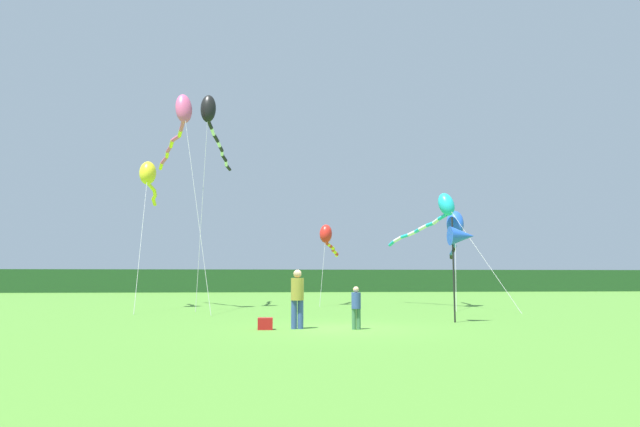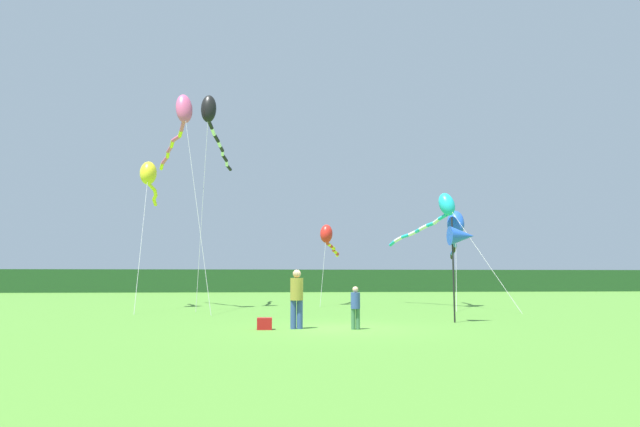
# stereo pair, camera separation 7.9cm
# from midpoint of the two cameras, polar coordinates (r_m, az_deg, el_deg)

# --- Properties ---
(ground_plane) EXTENTS (120.00, 120.00, 0.00)m
(ground_plane) POSITION_cam_midpoint_polar(r_m,az_deg,el_deg) (17.35, 1.76, -11.98)
(ground_plane) COLOR #4C842D
(distant_treeline) EXTENTS (108.00, 3.24, 2.50)m
(distant_treeline) POSITION_cam_midpoint_polar(r_m,az_deg,el_deg) (62.18, -3.43, -7.07)
(distant_treeline) COLOR #234C23
(distant_treeline) RESTS_ON ground
(person_adult) EXTENTS (0.40, 0.40, 1.83)m
(person_adult) POSITION_cam_midpoint_polar(r_m,az_deg,el_deg) (17.12, -2.53, -8.62)
(person_adult) COLOR #334C8C
(person_adult) RESTS_ON ground
(person_child) EXTENTS (0.29, 0.29, 1.31)m
(person_child) POSITION_cam_midpoint_polar(r_m,az_deg,el_deg) (16.96, 3.68, -9.61)
(person_child) COLOR #3F724C
(person_child) RESTS_ON ground
(cooler_box) EXTENTS (0.46, 0.34, 0.36)m
(cooler_box) POSITION_cam_midpoint_polar(r_m,az_deg,el_deg) (17.01, -5.92, -11.44)
(cooler_box) COLOR red
(cooler_box) RESTS_ON ground
(banner_flag_pole) EXTENTS (0.90, 0.70, 3.76)m
(banner_flag_pole) POSITION_cam_midpoint_polar(r_m,az_deg,el_deg) (20.29, 14.56, -2.40)
(banner_flag_pole) COLOR black
(banner_flag_pole) RESTS_ON ground
(kite_blue) EXTENTS (2.86, 8.53, 5.47)m
(kite_blue) POSITION_cam_midpoint_polar(r_m,az_deg,el_deg) (31.22, 13.92, -1.38)
(kite_blue) COLOR #B2B2B2
(kite_blue) RESTS_ON ground
(kite_red) EXTENTS (1.66, 4.91, 4.80)m
(kite_red) POSITION_cam_midpoint_polar(r_m,az_deg,el_deg) (32.18, 0.67, -2.43)
(kite_red) COLOR #B2B2B2
(kite_red) RESTS_ON ground
(kite_rainbow) EXTENTS (4.44, 10.31, 11.17)m
(kite_rainbow) POSITION_cam_midpoint_polar(r_m,az_deg,el_deg) (29.92, -14.47, 9.75)
(kite_rainbow) COLOR #B2B2B2
(kite_rainbow) RESTS_ON ground
(kite_cyan) EXTENTS (3.60, 10.73, 6.32)m
(kite_cyan) POSITION_cam_midpoint_polar(r_m,az_deg,el_deg) (30.57, 12.38, 0.31)
(kite_cyan) COLOR #B2B2B2
(kite_cyan) RESTS_ON ground
(kite_yellow) EXTENTS (1.24, 7.96, 7.93)m
(kite_yellow) POSITION_cam_midpoint_polar(r_m,az_deg,el_deg) (30.57, -17.66, 3.84)
(kite_yellow) COLOR #B2B2B2
(kite_yellow) RESTS_ON ground
(kite_black) EXTENTS (1.27, 8.89, 11.41)m
(kite_black) POSITION_cam_midpoint_polar(r_m,az_deg,el_deg) (30.80, -11.43, 9.69)
(kite_black) COLOR #B2B2B2
(kite_black) RESTS_ON ground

